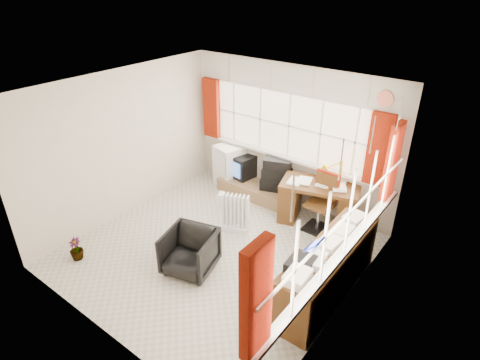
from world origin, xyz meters
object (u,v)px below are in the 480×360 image
at_px(credenza, 328,269).
at_px(crt_tv, 242,165).
at_px(radiator, 236,216).
at_px(tv_bench, 253,190).
at_px(office_chair, 190,252).
at_px(desk, 319,201).
at_px(mini_fridge, 229,166).
at_px(task_chair, 323,200).
at_px(desk_lamp, 342,168).

height_order(credenza, crt_tv, credenza).
bearing_deg(credenza, radiator, 167.65).
bearing_deg(tv_bench, office_chair, -77.04).
relative_size(desk, office_chair, 2.01).
xyz_separation_m(tv_bench, mini_fridge, (-0.64, 0.08, 0.29)).
distance_m(task_chair, radiator, 1.45).
relative_size(task_chair, tv_bench, 0.71).
bearing_deg(tv_bench, desk_lamp, 3.21).
xyz_separation_m(office_chair, credenza, (1.75, 0.76, 0.08)).
bearing_deg(office_chair, radiator, 79.11).
xyz_separation_m(desk_lamp, mini_fridge, (-2.29, -0.01, -0.63)).
bearing_deg(radiator, mini_fridge, 132.10).
relative_size(desk_lamp, tv_bench, 0.32).
xyz_separation_m(tv_bench, crt_tv, (-0.38, 0.14, 0.35)).
bearing_deg(office_chair, desk_lamp, 49.61).
distance_m(credenza, tv_bench, 2.75).
relative_size(office_chair, mini_fridge, 0.84).
xyz_separation_m(task_chair, tv_bench, (-1.51, 0.17, -0.40)).
bearing_deg(mini_fridge, crt_tv, 12.75).
xyz_separation_m(desk, mini_fridge, (-2.04, 0.16, 0.01)).
height_order(radiator, mini_fridge, mini_fridge).
xyz_separation_m(credenza, crt_tv, (-2.66, 1.66, 0.07)).
height_order(radiator, crt_tv, crt_tv).
distance_m(radiator, credenza, 1.89).
relative_size(desk, credenza, 0.70).
bearing_deg(task_chair, tv_bench, 173.67).
height_order(desk_lamp, credenza, desk_lamp).
xyz_separation_m(task_chair, credenza, (0.77, -1.35, -0.13)).
xyz_separation_m(radiator, mini_fridge, (-1.08, 1.20, 0.14)).
height_order(desk, tv_bench, desk).
height_order(task_chair, radiator, task_chair).
distance_m(radiator, crt_tv, 1.51).
relative_size(desk, task_chair, 1.41).
xyz_separation_m(crt_tv, mini_fridge, (-0.26, -0.06, -0.06)).
height_order(office_chair, mini_fridge, mini_fridge).
relative_size(desk, radiator, 2.09).
xyz_separation_m(office_chair, crt_tv, (-0.91, 2.42, 0.15)).
xyz_separation_m(desk, tv_bench, (-1.39, 0.08, -0.28)).
relative_size(desk, mini_fridge, 1.70).
distance_m(desk, desk_lamp, 0.71).
bearing_deg(desk, credenza, -58.49).
height_order(task_chair, tv_bench, task_chair).
distance_m(office_chair, mini_fridge, 2.64).
bearing_deg(mini_fridge, office_chair, -63.69).
bearing_deg(task_chair, desk, 141.92).
height_order(office_chair, crt_tv, crt_tv).
distance_m(desk, crt_tv, 1.79).
bearing_deg(credenza, task_chair, 119.67).
height_order(desk, task_chair, task_chair).
bearing_deg(desk, tv_bench, 176.78).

